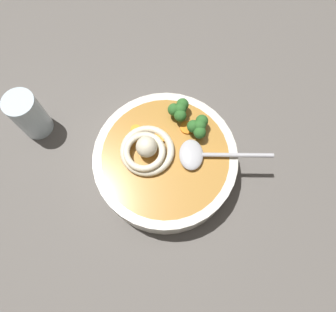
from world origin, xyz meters
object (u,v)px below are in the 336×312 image
Objects in this scene: soup_bowl at (168,162)px; drinking_glass at (32,115)px; noodle_pile at (149,150)px; soup_spoon at (201,155)px.

drinking_glass is at bearing -107.81° from soup_bowl.
noodle_pile is (-0.60, -3.44, 4.69)cm from soup_bowl.
soup_bowl is 2.45× the size of noodle_pile.
soup_bowl is at bearing 72.19° from drinking_glass.
soup_spoon is at bearing 86.66° from noodle_pile.
soup_spoon is 1.62× the size of drinking_glass.
noodle_pile is at bearing -99.90° from soup_bowl.
drinking_glass is (-8.75, -33.47, -2.33)cm from soup_spoon.
noodle_pile reaches higher than drinking_glass.
drinking_glass is at bearing -108.90° from noodle_pile.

